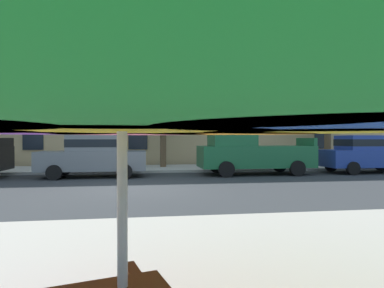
{
  "coord_description": "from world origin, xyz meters",
  "views": [
    {
      "loc": [
        0.28,
        -10.95,
        1.62
      ],
      "look_at": [
        2.36,
        3.2,
        1.4
      ],
      "focal_mm": 31.41,
      "sensor_mm": 36.0,
      "label": 1
    }
  ],
  "objects": [
    {
      "name": "patio_umbrella",
      "position": [
        0.16,
        -9.0,
        1.9
      ],
      "size": [
        3.81,
        3.81,
        2.2
      ],
      "color": "silver",
      "rests_on": "ground"
    },
    {
      "name": "street_tree_middle",
      "position": [
        1.42,
        7.07,
        2.78
      ],
      "size": [
        1.96,
        1.96,
        3.82
      ],
      "color": "brown",
      "rests_on": "ground"
    },
    {
      "name": "sedan_blue",
      "position": [
        10.9,
        3.7,
        0.95
      ],
      "size": [
        4.4,
        1.98,
        1.78
      ],
      "color": "navy",
      "rests_on": "ground"
    },
    {
      "name": "ground_plane",
      "position": [
        0.0,
        0.0,
        0.0
      ],
      "size": [
        120.0,
        120.0,
        0.0
      ],
      "primitive_type": "plane",
      "color": "#2D3033"
    },
    {
      "name": "sidewalk_far",
      "position": [
        0.0,
        6.8,
        0.06
      ],
      "size": [
        56.0,
        3.6,
        0.12
      ],
      "primitive_type": "cube",
      "color": "#B2ADA3",
      "rests_on": "ground"
    },
    {
      "name": "street_tree_right",
      "position": [
        10.83,
        7.2,
        3.6
      ],
      "size": [
        3.03,
        3.19,
        5.16
      ],
      "color": "brown",
      "rests_on": "ground"
    },
    {
      "name": "pickup_green",
      "position": [
        5.1,
        3.7,
        1.03
      ],
      "size": [
        5.1,
        2.12,
        2.2
      ],
      "color": "#195933",
      "rests_on": "ground"
    },
    {
      "name": "apartment_building",
      "position": [
        0.0,
        14.99,
        9.6
      ],
      "size": [
        40.71,
        12.08,
        19.2
      ],
      "color": "tan",
      "rests_on": "ground"
    },
    {
      "name": "sedan_gray",
      "position": [
        -1.75,
        3.7,
        0.95
      ],
      "size": [
        4.4,
        1.98,
        1.78
      ],
      "color": "slate",
      "rests_on": "ground"
    }
  ]
}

